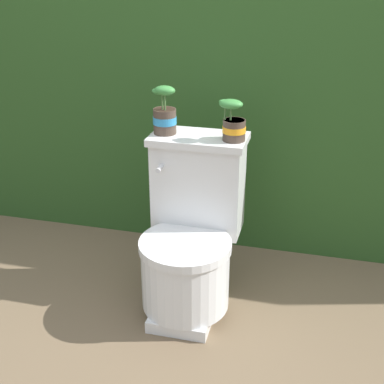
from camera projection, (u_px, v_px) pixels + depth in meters
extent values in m
plane|color=brown|center=(176.00, 315.00, 2.33)|extent=(12.00, 12.00, 0.00)
cube|color=#284C1E|center=(224.00, 88.00, 2.90)|extent=(4.37, 0.69, 1.53)
cube|color=silver|center=(186.00, 308.00, 2.33)|extent=(0.26, 0.35, 0.05)
cylinder|color=silver|center=(185.00, 277.00, 2.27)|extent=(0.37, 0.37, 0.27)
cylinder|color=silver|center=(185.00, 245.00, 2.20)|extent=(0.39, 0.39, 0.04)
cube|color=silver|center=(198.00, 187.00, 2.34)|extent=(0.38, 0.20, 0.41)
cube|color=silver|center=(199.00, 139.00, 2.24)|extent=(0.41, 0.22, 0.03)
cylinder|color=silver|center=(160.00, 168.00, 2.20)|extent=(0.02, 0.05, 0.02)
cylinder|color=#47382D|center=(165.00, 121.00, 2.25)|extent=(0.10, 0.10, 0.11)
cylinder|color=#2D84BC|center=(165.00, 120.00, 2.24)|extent=(0.10, 0.10, 0.03)
cylinder|color=#332319|center=(165.00, 110.00, 2.23)|extent=(0.09, 0.09, 0.01)
cylinder|color=#4C753D|center=(165.00, 102.00, 2.19)|extent=(0.01, 0.01, 0.07)
ellipsoid|color=#387F38|center=(165.00, 90.00, 2.17)|extent=(0.09, 0.06, 0.04)
cylinder|color=#4C753D|center=(162.00, 101.00, 2.20)|extent=(0.01, 0.01, 0.07)
ellipsoid|color=#387F38|center=(162.00, 91.00, 2.18)|extent=(0.09, 0.06, 0.03)
cylinder|color=#47382D|center=(234.00, 130.00, 2.17)|extent=(0.09, 0.09, 0.09)
cylinder|color=orange|center=(234.00, 129.00, 2.16)|extent=(0.10, 0.10, 0.03)
cylinder|color=#332319|center=(234.00, 121.00, 2.15)|extent=(0.09, 0.09, 0.01)
cylinder|color=#4C753D|center=(231.00, 113.00, 2.14)|extent=(0.01, 0.01, 0.05)
ellipsoid|color=#387F38|center=(231.00, 104.00, 2.12)|extent=(0.10, 0.07, 0.04)
cylinder|color=#4C753D|center=(225.00, 111.00, 2.14)|extent=(0.01, 0.01, 0.07)
ellipsoid|color=#387F38|center=(225.00, 102.00, 2.12)|extent=(0.05, 0.04, 0.02)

